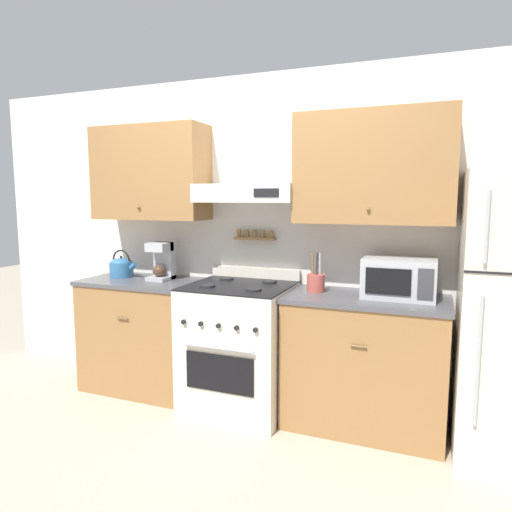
# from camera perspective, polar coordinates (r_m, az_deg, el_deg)

# --- Properties ---
(ground_plane) EXTENTS (16.00, 16.00, 0.00)m
(ground_plane) POSITION_cam_1_polar(r_m,az_deg,el_deg) (3.49, -3.78, -19.92)
(ground_plane) COLOR #B2A38E
(wall_back) EXTENTS (5.20, 0.46, 2.55)m
(wall_back) POSITION_cam_1_polar(r_m,az_deg,el_deg) (3.63, 0.17, 4.99)
(wall_back) COLOR silver
(wall_back) RESTS_ON ground_plane
(counter_left) EXTENTS (1.01, 0.61, 0.92)m
(counter_left) POSITION_cam_1_polar(r_m,az_deg,el_deg) (3.99, -13.55, -9.42)
(counter_left) COLOR olive
(counter_left) RESTS_ON ground_plane
(counter_right) EXTENTS (1.09, 0.61, 0.92)m
(counter_right) POSITION_cam_1_polar(r_m,az_deg,el_deg) (3.34, 13.43, -12.73)
(counter_right) COLOR olive
(counter_right) RESTS_ON ground_plane
(stove_range) EXTENTS (0.75, 0.73, 1.04)m
(stove_range) POSITION_cam_1_polar(r_m,az_deg,el_deg) (3.51, -2.07, -11.23)
(stove_range) COLOR beige
(stove_range) RESTS_ON ground_plane
(tea_kettle) EXTENTS (0.25, 0.20, 0.23)m
(tea_kettle) POSITION_cam_1_polar(r_m,az_deg,el_deg) (4.05, -16.44, -1.30)
(tea_kettle) COLOR teal
(tea_kettle) RESTS_ON counter_left
(coffee_maker) EXTENTS (0.17, 0.21, 0.31)m
(coffee_maker) POSITION_cam_1_polar(r_m,az_deg,el_deg) (3.84, -11.65, -0.58)
(coffee_maker) COLOR #ADAFB5
(coffee_maker) RESTS_ON counter_left
(microwave) EXTENTS (0.47, 0.36, 0.27)m
(microwave) POSITION_cam_1_polar(r_m,az_deg,el_deg) (3.23, 17.47, -2.61)
(microwave) COLOR #ADAFB5
(microwave) RESTS_ON counter_right
(utensil_crock) EXTENTS (0.13, 0.13, 0.28)m
(utensil_crock) POSITION_cam_1_polar(r_m,az_deg,el_deg) (3.31, 7.48, -3.25)
(utensil_crock) COLOR #B24C42
(utensil_crock) RESTS_ON counter_right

